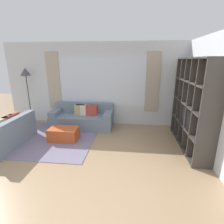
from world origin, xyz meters
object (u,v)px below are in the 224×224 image
at_px(couch_main, 83,118).
at_px(ottoman, 64,134).
at_px(shelving_unit, 194,105).
at_px(couch_side, 7,134).
at_px(floor_lamp, 26,76).

relative_size(couch_main, ottoman, 2.55).
height_order(shelving_unit, ottoman, shelving_unit).
xyz_separation_m(couch_side, ottoman, (1.34, 0.45, -0.12)).
xyz_separation_m(couch_main, floor_lamp, (-1.88, 0.15, 1.35)).
relative_size(shelving_unit, ottoman, 2.84).
bearing_deg(floor_lamp, couch_side, -79.76).
distance_m(shelving_unit, couch_main, 3.34).
height_order(ottoman, floor_lamp, floor_lamp).
height_order(couch_main, ottoman, couch_main).
height_order(shelving_unit, floor_lamp, shelving_unit).
bearing_deg(floor_lamp, ottoman, -36.19).
xyz_separation_m(couch_side, floor_lamp, (-0.30, 1.65, 1.34)).
xyz_separation_m(shelving_unit, couch_main, (-3.09, 0.99, -0.79)).
relative_size(couch_main, couch_side, 1.24).
bearing_deg(couch_side, floor_lamp, -169.76).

